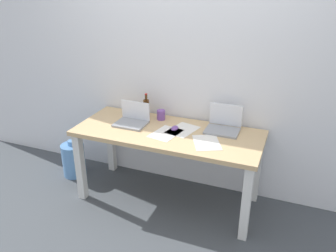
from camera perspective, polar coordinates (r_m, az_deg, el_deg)
name	(u,v)px	position (r m, az deg, el deg)	size (l,w,h in m)	color
ground_plane	(168,198)	(3.46, 0.00, -11.85)	(8.00, 8.00, 0.00)	#42474C
back_wall	(184,59)	(3.27, 2.67, 11.14)	(5.20, 0.08, 2.60)	white
desk	(168,141)	(3.13, 0.00, -2.52)	(1.69, 0.70, 0.73)	tan
laptop_left	(132,120)	(3.25, -6.01, 1.03)	(0.29, 0.24, 0.20)	gray
laptop_right	(223,125)	(3.13, 9.17, 0.10)	(0.30, 0.24, 0.23)	gray
beer_bottle	(146,107)	(3.40, -3.62, 3.15)	(0.06, 0.06, 0.23)	#47280F
computer_mouse	(175,128)	(3.11, 1.12, -0.37)	(0.06, 0.10, 0.03)	#724799
coffee_mug	(161,115)	(3.32, -1.17, 1.87)	(0.08, 0.08, 0.10)	#724799
paper_sheet_near_back	(183,130)	(3.11, 2.44, -0.64)	(0.21, 0.30, 0.00)	white
paper_sheet_front_right	(207,142)	(2.90, 6.44, -2.73)	(0.21, 0.30, 0.00)	white
paper_sheet_center	(166,133)	(3.04, -0.36, -1.23)	(0.21, 0.30, 0.00)	white
water_cooler_jug	(74,160)	(3.87, -15.40, -5.39)	(0.24, 0.24, 0.41)	#598CC6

